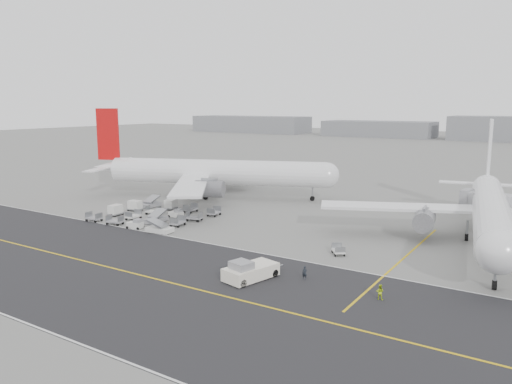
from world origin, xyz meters
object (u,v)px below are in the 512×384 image
Objects in this scene: ground_crew_a at (305,273)px; airliner_a at (211,172)px; pushback_tug at (250,271)px; ground_crew_b at (380,292)px; airliner_b at (491,210)px.

airliner_a is at bearing 133.71° from ground_crew_a.
pushback_tug is (37.06, -40.83, -4.69)m from airliner_a.
airliner_a is at bearing -43.45° from ground_crew_b.
airliner_b is 31.49m from ground_crew_b.
airliner_a reaches higher than ground_crew_b.
airliner_b is at bearing -109.39° from ground_crew_b.
airliner_b is at bearing 70.42° from pushback_tug.
pushback_tug is (-21.92, -32.77, -4.17)m from airliner_b.
airliner_b reaches higher than ground_crew_b.
airliner_b is 39.64m from pushback_tug.
ground_crew_b is at bearing -111.73° from airliner_b.
pushback_tug is 6.62m from ground_crew_a.
ground_crew_b is (15.27, 2.30, -0.20)m from pushback_tug.
pushback_tug is at bearing -133.21° from airliner_b.
ground_crew_b is (52.33, -38.53, -4.88)m from airliner_a.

